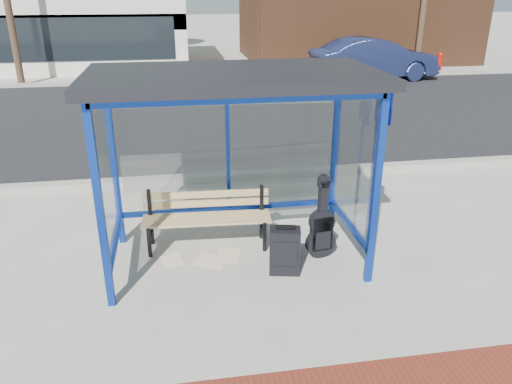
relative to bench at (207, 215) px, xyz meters
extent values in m
plane|color=#B2ADA0|center=(0.34, -0.46, -0.45)|extent=(120.00, 120.00, 0.00)
cube|color=gray|center=(0.34, 2.44, -0.39)|extent=(60.00, 0.25, 0.12)
cube|color=black|center=(0.34, 7.54, -0.45)|extent=(60.00, 10.00, 0.00)
cube|color=gray|center=(0.34, 12.64, -0.39)|extent=(60.00, 0.25, 0.12)
cube|color=#B2ADA0|center=(0.34, 14.54, -0.45)|extent=(60.00, 4.00, 0.01)
cube|color=#0D2E96|center=(-1.16, -1.21, 0.70)|extent=(0.08, 0.08, 2.30)
cube|color=#0D2E96|center=(1.84, -1.21, 0.70)|extent=(0.08, 0.08, 2.30)
cube|color=#0D2E96|center=(-1.16, 0.29, 0.70)|extent=(0.08, 0.08, 2.30)
cube|color=#0D2E96|center=(1.84, 0.29, 0.70)|extent=(0.08, 0.08, 2.30)
cube|color=#0D2E96|center=(0.34, 0.29, 1.81)|extent=(3.00, 0.08, 0.08)
cube|color=#0D2E96|center=(0.34, -1.21, 1.81)|extent=(3.00, 0.08, 0.08)
cube|color=#0D2E96|center=(-1.16, -0.46, 1.81)|extent=(0.08, 1.50, 0.08)
cube|color=#0D2E96|center=(1.84, -0.46, 1.81)|extent=(0.08, 1.50, 0.08)
cube|color=#0D2E96|center=(0.34, 0.29, -0.05)|extent=(3.00, 0.08, 0.06)
cube|color=#0D2E96|center=(-1.16, -0.46, -0.05)|extent=(0.08, 1.50, 0.06)
cube|color=#0D2E96|center=(1.84, -0.46, -0.05)|extent=(0.08, 1.50, 0.06)
cube|color=#0D2E96|center=(0.34, 0.29, 0.90)|extent=(0.05, 0.05, 1.90)
cube|color=silver|center=(0.34, 0.29, 0.86)|extent=(2.84, 0.01, 1.82)
cube|color=silver|center=(-1.16, -0.46, 0.86)|extent=(0.02, 1.34, 1.82)
cube|color=silver|center=(1.84, -0.46, 0.86)|extent=(0.02, 1.34, 1.82)
cube|color=black|center=(0.34, -0.46, 1.91)|extent=(3.30, 1.80, 0.12)
cylinder|color=#4C3826|center=(-2.66, 21.54, 2.05)|extent=(0.36, 0.36, 5.00)
cylinder|color=#4C3826|center=(12.84, 21.54, 2.05)|extent=(0.36, 0.36, 5.00)
cube|color=black|center=(-0.77, -0.20, -0.24)|extent=(0.05, 0.05, 0.43)
cube|color=black|center=(-0.75, 0.17, -0.05)|extent=(0.05, 0.05, 0.80)
cube|color=black|center=(-0.76, -0.02, -0.24)|extent=(0.07, 0.38, 0.05)
cube|color=black|center=(0.74, -0.29, -0.24)|extent=(0.05, 0.05, 0.43)
cube|color=black|center=(0.76, 0.08, -0.05)|extent=(0.05, 0.05, 0.80)
cube|color=black|center=(0.75, -0.10, -0.24)|extent=(0.07, 0.38, 0.05)
cube|color=tan|center=(-0.01, -0.21, -0.03)|extent=(1.70, 0.18, 0.03)
cube|color=tan|center=(-0.01, -0.11, -0.03)|extent=(1.70, 0.18, 0.03)
cube|color=tan|center=(0.00, -0.01, -0.03)|extent=(1.70, 0.18, 0.03)
cube|color=tan|center=(0.01, 0.10, -0.03)|extent=(1.70, 0.18, 0.03)
cube|color=tan|center=(0.01, 0.13, 0.11)|extent=(1.70, 0.13, 0.09)
cube|color=tan|center=(0.01, 0.13, 0.24)|extent=(1.70, 0.13, 0.09)
cylinder|color=black|center=(1.44, -0.55, -0.26)|extent=(0.41, 0.17, 0.39)
cylinder|color=black|center=(1.44, -0.55, 0.05)|extent=(0.34, 0.16, 0.33)
cube|color=black|center=(1.44, -0.55, -0.11)|extent=(0.29, 0.15, 0.47)
cube|color=black|center=(1.44, -0.55, 0.37)|extent=(0.12, 0.11, 0.47)
cube|color=black|center=(1.44, -0.55, 0.57)|extent=(0.15, 0.11, 0.09)
cube|color=black|center=(0.89, -0.86, -0.15)|extent=(0.41, 0.31, 0.58)
cylinder|color=black|center=(0.75, -0.83, -0.43)|extent=(0.10, 0.22, 0.05)
cylinder|color=black|center=(1.02, -0.89, -0.43)|extent=(0.10, 0.22, 0.05)
cube|color=black|center=(0.89, -0.86, 0.17)|extent=(0.24, 0.09, 0.04)
cube|color=black|center=(0.86, -0.98, -0.14)|extent=(0.29, 0.08, 0.32)
ellipsoid|color=#2B2B18|center=(1.05, -0.51, -0.29)|extent=(0.31, 0.25, 0.32)
ellipsoid|color=#2B2B18|center=(1.07, -0.60, -0.34)|extent=(0.18, 0.14, 0.17)
cube|color=#2B2B18|center=(1.04, -0.49, -0.14)|extent=(0.09, 0.05, 0.03)
cube|color=navy|center=(2.14, -0.44, 0.72)|extent=(0.08, 0.08, 2.35)
cube|color=navy|center=(2.18, -0.42, 1.50)|extent=(0.10, 0.29, 0.44)
cube|color=white|center=(-0.49, -0.35, -0.45)|extent=(0.33, 0.39, 0.01)
cube|color=white|center=(0.03, -0.45, -0.45)|extent=(0.53, 0.50, 0.01)
cube|color=white|center=(0.25, -0.36, -0.45)|extent=(0.36, 0.42, 0.01)
imported|color=#1B234D|center=(7.10, 11.98, 0.32)|extent=(4.83, 2.12, 1.54)
cylinder|color=#A6100B|center=(10.68, 13.63, -0.15)|extent=(0.21, 0.21, 0.62)
sphere|color=#A6100B|center=(10.68, 13.63, 0.19)|extent=(0.23, 0.23, 0.23)
cylinder|color=#A6100B|center=(10.68, 13.63, -0.04)|extent=(0.34, 0.16, 0.10)
camera|label=1|loc=(-0.33, -6.09, 2.85)|focal=35.00mm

